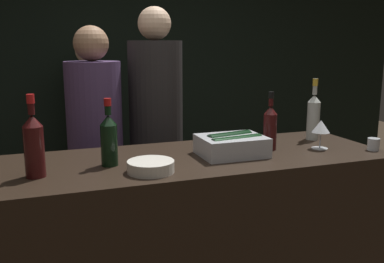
{
  "coord_description": "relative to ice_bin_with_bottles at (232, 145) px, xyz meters",
  "views": [
    {
      "loc": [
        -0.71,
        -1.59,
        1.58
      ],
      "look_at": [
        0.0,
        0.38,
        1.15
      ],
      "focal_mm": 40.0,
      "sensor_mm": 36.0,
      "label": 1
    }
  ],
  "objects": [
    {
      "name": "person_in_hoodie",
      "position": [
        -0.49,
        1.79,
        -0.18
      ],
      "size": [
        0.35,
        0.35,
        1.63
      ],
      "rotation": [
        0.0,
        0.0,
        0.81
      ],
      "color": "black",
      "rests_on": "ground_plane"
    },
    {
      "name": "bowl_white",
      "position": [
        -0.46,
        -0.15,
        -0.03
      ],
      "size": [
        0.21,
        0.21,
        0.05
      ],
      "color": "silver",
      "rests_on": "bar_counter"
    },
    {
      "name": "bar_counter",
      "position": [
        -0.19,
        0.04,
        -0.57
      ],
      "size": [
        1.97,
        0.7,
        1.03
      ],
      "color": "black",
      "rests_on": "ground_plane"
    },
    {
      "name": "red_wine_bottle_tall",
      "position": [
        -0.93,
        -0.05,
        0.09
      ],
      "size": [
        0.08,
        0.08,
        0.35
      ],
      "color": "#380F0F",
      "rests_on": "bar_counter"
    },
    {
      "name": "person_grey_polo",
      "position": [
        -0.59,
        0.74,
        -0.14
      ],
      "size": [
        0.34,
        0.34,
        1.69
      ],
      "rotation": [
        0.0,
        0.0,
        -1.41
      ],
      "color": "black",
      "rests_on": "ground_plane"
    },
    {
      "name": "person_blond_tee",
      "position": [
        -0.19,
        0.77,
        -0.07
      ],
      "size": [
        0.35,
        0.35,
        1.81
      ],
      "rotation": [
        0.0,
        0.0,
        2.23
      ],
      "color": "black",
      "rests_on": "ground_plane"
    },
    {
      "name": "wine_glass",
      "position": [
        0.5,
        -0.04,
        0.06
      ],
      "size": [
        0.09,
        0.09,
        0.15
      ],
      "color": "silver",
      "rests_on": "bar_counter"
    },
    {
      "name": "red_wine_bottle_black_foil",
      "position": [
        0.24,
        0.04,
        0.07
      ],
      "size": [
        0.07,
        0.07,
        0.31
      ],
      "color": "#380F0F",
      "rests_on": "bar_counter"
    },
    {
      "name": "red_wine_bottle_burgundy",
      "position": [
        -0.61,
        0.02,
        0.07
      ],
      "size": [
        0.08,
        0.08,
        0.31
      ],
      "color": "black",
      "rests_on": "bar_counter"
    },
    {
      "name": "wall_back_chalkboard",
      "position": [
        -0.19,
        2.22,
        0.32
      ],
      "size": [
        6.4,
        0.06,
        2.8
      ],
      "color": "black",
      "rests_on": "ground_plane"
    },
    {
      "name": "ice_bin_with_bottles",
      "position": [
        0.0,
        0.0,
        0.0
      ],
      "size": [
        0.32,
        0.25,
        0.11
      ],
      "color": "#B7BABF",
      "rests_on": "bar_counter"
    },
    {
      "name": "rose_wine_bottle",
      "position": [
        0.6,
        0.17,
        0.09
      ],
      "size": [
        0.07,
        0.07,
        0.36
      ],
      "color": "#B2B7AD",
      "rests_on": "bar_counter"
    },
    {
      "name": "candle_votive",
      "position": [
        0.75,
        -0.16,
        -0.02
      ],
      "size": [
        0.06,
        0.06,
        0.06
      ],
      "color": "silver",
      "rests_on": "bar_counter"
    }
  ]
}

